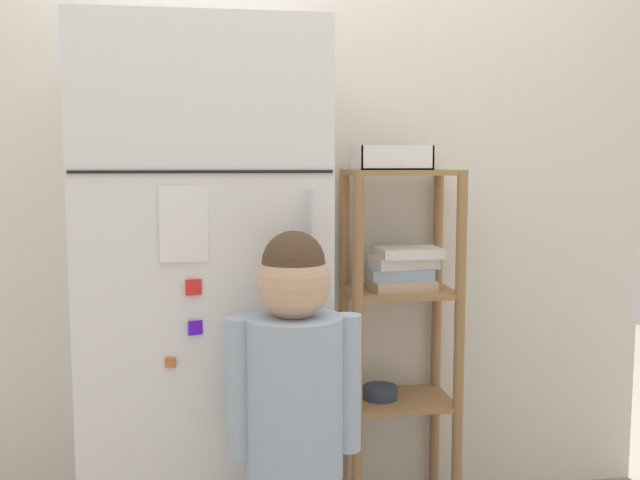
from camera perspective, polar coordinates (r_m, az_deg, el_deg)
name	(u,v)px	position (r m, az deg, el deg)	size (l,w,h in m)	color
kitchen_wall_back	(285,214)	(2.61, -2.78, 2.10)	(2.77, 0.03, 2.16)	silver
refrigerator	(207,302)	(2.28, -8.93, -4.88)	(0.70, 0.67, 1.66)	white
child_standing	(294,396)	(1.91, -2.07, -12.23)	(0.35, 0.26, 1.09)	#494157
pantry_shelf_unit	(400,308)	(2.55, 6.34, -5.40)	(0.39, 0.29, 1.24)	#9E7247
fruit_bin	(393,159)	(2.47, 5.79, 6.42)	(0.25, 0.20, 0.08)	white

